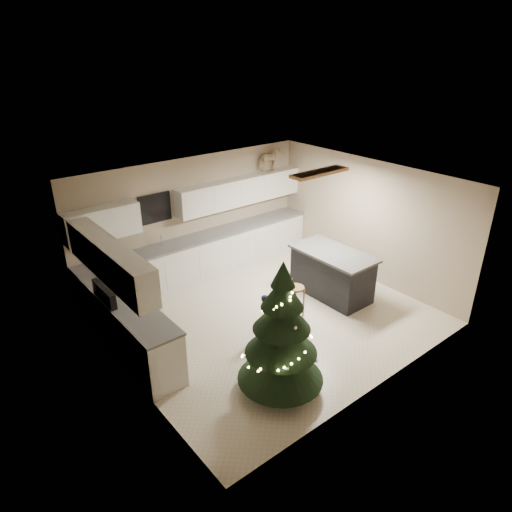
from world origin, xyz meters
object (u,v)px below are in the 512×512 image
Objects in this scene: christmas_tree at (281,340)px; toddler at (266,315)px; island at (332,273)px; bar_stool at (295,294)px; rocking_horse at (271,160)px.

toddler is (0.71, 1.17, -0.46)m from christmas_tree.
island is 2.08× the size of toddler.
christmas_tree is at bearing -139.49° from bar_stool.
island is 3.09m from rocking_horse.
rocking_horse is (0.45, 2.47, 1.80)m from island.
bar_stool is at bearing 143.15° from rocking_horse.
rocking_horse is at bearing 51.40° from christmas_tree.
christmas_tree reaches higher than toddler.
toddler is (-1.97, -0.29, -0.07)m from island.
toddler is at bearing 58.68° from christmas_tree.
rocking_horse reaches higher than christmas_tree.
bar_stool is 3.53m from rocking_horse.
rocking_horse reaches higher than toddler.
bar_stool is at bearing -32.68° from toddler.
rocking_horse reaches higher than island.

